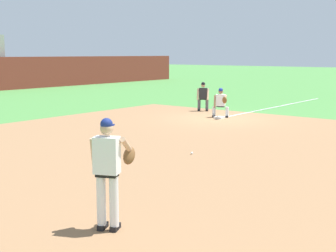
# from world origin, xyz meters

# --- Properties ---
(ground_plane) EXTENTS (160.00, 160.00, 0.00)m
(ground_plane) POSITION_xyz_m (0.00, 0.00, 0.00)
(ground_plane) COLOR #47843D
(infield_dirt_patch) EXTENTS (18.00, 18.00, 0.01)m
(infield_dirt_patch) POSITION_xyz_m (-6.24, -2.85, 0.00)
(infield_dirt_patch) COLOR #936B47
(infield_dirt_patch) RESTS_ON ground
(foul_line_stripe) EXTENTS (11.86, 0.10, 0.00)m
(foul_line_stripe) POSITION_xyz_m (5.93, 0.00, 0.01)
(foul_line_stripe) COLOR white
(foul_line_stripe) RESTS_ON ground
(first_base_bag) EXTENTS (0.38, 0.38, 0.09)m
(first_base_bag) POSITION_xyz_m (0.00, 0.00, 0.04)
(first_base_bag) COLOR white
(first_base_bag) RESTS_ON ground
(baseball) EXTENTS (0.07, 0.07, 0.07)m
(baseball) POSITION_xyz_m (-6.88, -3.39, 0.04)
(baseball) COLOR white
(baseball) RESTS_ON ground
(pitcher) EXTENTS (0.82, 0.59, 1.86)m
(pitcher) POSITION_xyz_m (-12.44, -5.69, 1.06)
(pitcher) COLOR black
(pitcher) RESTS_ON ground
(first_baseman) EXTENTS (0.84, 0.99, 1.34)m
(first_baseman) POSITION_xyz_m (0.31, 0.13, 0.73)
(first_baseman) COLOR black
(first_baseman) RESTS_ON ground
(umpire) EXTENTS (0.61, 0.67, 1.46)m
(umpire) POSITION_xyz_m (1.82, 2.12, 0.79)
(umpire) COLOR black
(umpire) RESTS_ON ground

